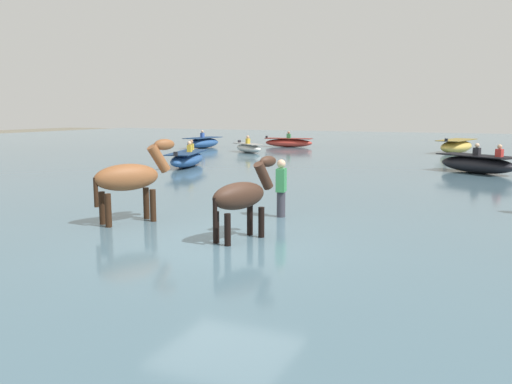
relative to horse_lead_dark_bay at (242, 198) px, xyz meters
name	(u,v)px	position (x,y,z in m)	size (l,w,h in m)	color
ground_plane	(227,256)	(-0.17, -0.30, -1.10)	(120.00, 120.00, 0.00)	#666051
water_surface	(353,184)	(-0.17, 9.70, -0.96)	(90.00, 90.00, 0.28)	#476675
horse_lead_dark_bay	(242,198)	(0.00, 0.00, 0.00)	(0.86, 1.69, 1.85)	#382319
horse_trailing_chestnut	(130,179)	(-2.92, 0.44, 0.15)	(1.27, 1.84, 2.11)	brown
boat_distant_east	(187,159)	(-8.06, 11.28, -0.48)	(2.06, 3.80, 1.13)	#28518E
boat_far_inshore	(203,143)	(-13.34, 22.03, -0.46)	(1.46, 3.31, 1.18)	#28518E
boat_near_port	(477,164)	(3.84, 13.83, -0.45)	(3.38, 2.80, 1.19)	black
boat_distant_west	(456,146)	(2.44, 24.36, -0.42)	(2.26, 4.00, 0.92)	gold
boat_far_offshore	(289,143)	(-8.44, 25.24, -0.51)	(3.38, 1.34, 1.08)	#BC382D
boat_mid_outer	(249,148)	(-8.91, 19.69, -0.54)	(2.56, 2.25, 1.01)	silver
person_onlooker_right	(281,192)	(-0.11, 2.36, -0.23)	(0.25, 0.35, 1.63)	#383842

